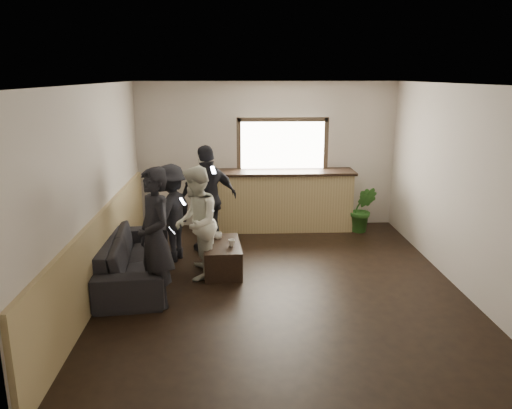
{
  "coord_description": "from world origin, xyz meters",
  "views": [
    {
      "loc": [
        -0.65,
        -6.59,
        2.93
      ],
      "look_at": [
        -0.33,
        0.4,
        1.09
      ],
      "focal_mm": 35.0,
      "sensor_mm": 36.0,
      "label": 1
    }
  ],
  "objects_px": {
    "sofa": "(135,258)",
    "cup_a": "(218,236)",
    "person_a": "(155,238)",
    "person_b": "(196,223)",
    "bar_counter": "(283,197)",
    "person_d": "(208,199)",
    "coffee_table": "(222,257)",
    "cup_b": "(232,243)",
    "person_c": "(171,213)",
    "potted_plant": "(363,209)"
  },
  "relations": [
    {
      "from": "person_c",
      "to": "bar_counter",
      "type": "bearing_deg",
      "value": 152.93
    },
    {
      "from": "sofa",
      "to": "person_b",
      "type": "xyz_separation_m",
      "value": [
        0.9,
        0.08,
        0.49
      ]
    },
    {
      "from": "person_b",
      "to": "bar_counter",
      "type": "bearing_deg",
      "value": 148.13
    },
    {
      "from": "bar_counter",
      "to": "person_c",
      "type": "height_order",
      "value": "bar_counter"
    },
    {
      "from": "person_d",
      "to": "sofa",
      "type": "bearing_deg",
      "value": 21.39
    },
    {
      "from": "coffee_table",
      "to": "person_b",
      "type": "xyz_separation_m",
      "value": [
        -0.37,
        -0.2,
        0.61
      ]
    },
    {
      "from": "coffee_table",
      "to": "cup_a",
      "type": "distance_m",
      "value": 0.36
    },
    {
      "from": "person_a",
      "to": "person_c",
      "type": "relative_size",
      "value": 1.16
    },
    {
      "from": "person_c",
      "to": "person_d",
      "type": "xyz_separation_m",
      "value": [
        0.57,
        0.41,
        0.12
      ]
    },
    {
      "from": "person_b",
      "to": "person_d",
      "type": "xyz_separation_m",
      "value": [
        0.12,
        1.13,
        0.07
      ]
    },
    {
      "from": "bar_counter",
      "to": "coffee_table",
      "type": "distance_m",
      "value": 2.44
    },
    {
      "from": "coffee_table",
      "to": "person_d",
      "type": "bearing_deg",
      "value": 104.63
    },
    {
      "from": "person_d",
      "to": "coffee_table",
      "type": "bearing_deg",
      "value": 76.33
    },
    {
      "from": "person_c",
      "to": "person_d",
      "type": "distance_m",
      "value": 0.71
    },
    {
      "from": "person_a",
      "to": "bar_counter",
      "type": "bearing_deg",
      "value": 118.84
    },
    {
      "from": "potted_plant",
      "to": "cup_a",
      "type": "bearing_deg",
      "value": -149.11
    },
    {
      "from": "cup_b",
      "to": "person_b",
      "type": "bearing_deg",
      "value": -171.93
    },
    {
      "from": "sofa",
      "to": "coffee_table",
      "type": "xyz_separation_m",
      "value": [
        1.26,
        0.28,
        -0.12
      ]
    },
    {
      "from": "sofa",
      "to": "cup_a",
      "type": "xyz_separation_m",
      "value": [
        1.2,
        0.5,
        0.15
      ]
    },
    {
      "from": "sofa",
      "to": "bar_counter",
      "type": "bearing_deg",
      "value": -50.82
    },
    {
      "from": "bar_counter",
      "to": "potted_plant",
      "type": "xyz_separation_m",
      "value": [
        1.49,
        -0.29,
        -0.2
      ]
    },
    {
      "from": "bar_counter",
      "to": "person_a",
      "type": "height_order",
      "value": "bar_counter"
    },
    {
      "from": "coffee_table",
      "to": "cup_b",
      "type": "height_order",
      "value": "cup_b"
    },
    {
      "from": "potted_plant",
      "to": "person_a",
      "type": "bearing_deg",
      "value": -139.34
    },
    {
      "from": "cup_b",
      "to": "cup_a",
      "type": "bearing_deg",
      "value": 121.38
    },
    {
      "from": "coffee_table",
      "to": "cup_a",
      "type": "relative_size",
      "value": 7.71
    },
    {
      "from": "person_b",
      "to": "person_d",
      "type": "height_order",
      "value": "person_d"
    },
    {
      "from": "bar_counter",
      "to": "person_b",
      "type": "xyz_separation_m",
      "value": [
        -1.5,
        -2.32,
        0.19
      ]
    },
    {
      "from": "bar_counter",
      "to": "cup_b",
      "type": "distance_m",
      "value": 2.46
    },
    {
      "from": "cup_a",
      "to": "potted_plant",
      "type": "xyz_separation_m",
      "value": [
        2.69,
        1.61,
        -0.05
      ]
    },
    {
      "from": "person_a",
      "to": "person_b",
      "type": "relative_size",
      "value": 1.1
    },
    {
      "from": "sofa",
      "to": "cup_a",
      "type": "bearing_deg",
      "value": -73.06
    },
    {
      "from": "cup_a",
      "to": "person_a",
      "type": "height_order",
      "value": "person_a"
    },
    {
      "from": "sofa",
      "to": "potted_plant",
      "type": "relative_size",
      "value": 2.59
    },
    {
      "from": "coffee_table",
      "to": "person_b",
      "type": "bearing_deg",
      "value": -151.69
    },
    {
      "from": "person_c",
      "to": "person_d",
      "type": "bearing_deg",
      "value": 149.07
    },
    {
      "from": "potted_plant",
      "to": "person_b",
      "type": "height_order",
      "value": "person_b"
    },
    {
      "from": "bar_counter",
      "to": "person_d",
      "type": "bearing_deg",
      "value": -139.12
    },
    {
      "from": "person_d",
      "to": "bar_counter",
      "type": "bearing_deg",
      "value": -167.42
    },
    {
      "from": "sofa",
      "to": "potted_plant",
      "type": "distance_m",
      "value": 4.42
    },
    {
      "from": "potted_plant",
      "to": "person_c",
      "type": "height_order",
      "value": "person_c"
    },
    {
      "from": "sofa",
      "to": "cup_a",
      "type": "relative_size",
      "value": 17.92
    },
    {
      "from": "person_a",
      "to": "person_c",
      "type": "height_order",
      "value": "person_a"
    },
    {
      "from": "bar_counter",
      "to": "cup_b",
      "type": "relative_size",
      "value": 25.43
    },
    {
      "from": "cup_b",
      "to": "person_c",
      "type": "relative_size",
      "value": 0.07
    },
    {
      "from": "cup_a",
      "to": "coffee_table",
      "type": "bearing_deg",
      "value": -73.84
    },
    {
      "from": "coffee_table",
      "to": "cup_b",
      "type": "relative_size",
      "value": 9.34
    },
    {
      "from": "sofa",
      "to": "person_b",
      "type": "bearing_deg",
      "value": -90.83
    },
    {
      "from": "potted_plant",
      "to": "person_a",
      "type": "distance_m",
      "value": 4.55
    },
    {
      "from": "cup_a",
      "to": "cup_b",
      "type": "distance_m",
      "value": 0.41
    }
  ]
}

